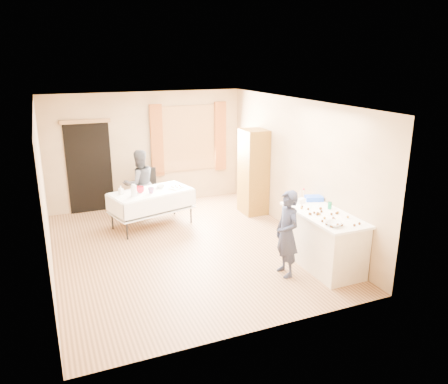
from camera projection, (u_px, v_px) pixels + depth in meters
name	position (u px, v px, depth m)	size (l,w,h in m)	color
floor	(185.00, 249.00, 7.93)	(4.50, 5.50, 0.02)	#9E7047
ceiling	(181.00, 102.00, 7.16)	(4.50, 5.50, 0.02)	white
wall_back	(147.00, 150.00, 9.98)	(4.50, 0.02, 2.60)	tan
wall_front	(255.00, 237.00, 5.11)	(4.50, 0.02, 2.60)	tan
wall_left	(43.00, 194.00, 6.71)	(0.02, 5.50, 2.60)	tan
wall_right	(296.00, 167.00, 8.38)	(0.02, 5.50, 2.60)	tan
window_frame	(189.00, 138.00, 10.25)	(1.32, 0.06, 1.52)	olive
window_pane	(189.00, 138.00, 10.24)	(1.20, 0.02, 1.40)	white
curtain_left	(157.00, 141.00, 9.92)	(0.28, 0.06, 1.65)	brown
curtain_right	(220.00, 136.00, 10.49)	(0.28, 0.06, 1.65)	brown
doorway	(89.00, 168.00, 9.56)	(0.95, 0.04, 2.00)	black
door_lintel	(85.00, 121.00, 9.23)	(1.05, 0.06, 0.08)	olive
cabinet	(253.00, 172.00, 9.51)	(0.50, 0.60, 1.86)	brown
counter	(323.00, 240.00, 7.16)	(0.75, 1.57, 0.91)	beige
party_table	(152.00, 205.00, 8.85)	(1.77, 1.21, 0.75)	black
chair	(147.00, 198.00, 9.81)	(0.51, 0.51, 0.96)	black
girl	(287.00, 234.00, 6.77)	(0.34, 0.51, 1.39)	#1D223A
woman	(140.00, 184.00, 9.33)	(0.79, 0.66, 1.47)	black
soda_can	(330.00, 205.00, 7.22)	(0.07, 0.07, 0.12)	#147849
mixing_bowl	(334.00, 224.00, 6.50)	(0.30, 0.30, 0.06)	white
foam_block	(301.00, 201.00, 7.52)	(0.15, 0.10, 0.08)	white
blue_basket	(314.00, 198.00, 7.66)	(0.30, 0.20, 0.08)	blue
pitcher	(134.00, 191.00, 8.38)	(0.11, 0.11, 0.22)	silver
cup_red	(140.00, 190.00, 8.64)	(0.18, 0.18, 0.12)	red
cup_rainbow	(151.00, 190.00, 8.60)	(0.16, 0.16, 0.11)	red
small_bowl	(161.00, 187.00, 8.97)	(0.18, 0.18, 0.05)	white
pastry_tray	(176.00, 188.00, 8.95)	(0.28, 0.20, 0.02)	white
bottle	(121.00, 190.00, 8.51)	(0.11, 0.11, 0.18)	white
cake_balls	(327.00, 216.00, 6.84)	(0.52, 1.07, 0.04)	#3F2314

